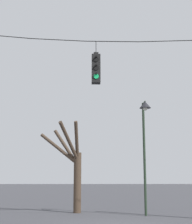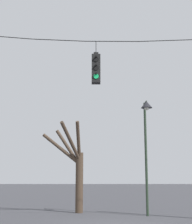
# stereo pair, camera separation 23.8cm
# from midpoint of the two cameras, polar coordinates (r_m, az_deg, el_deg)

# --- Properties ---
(span_wire) EXTENTS (14.90, 0.03, 0.54)m
(span_wire) POSITION_cam_midpoint_polar(r_m,az_deg,el_deg) (14.01, 3.19, 12.29)
(span_wire) COLOR black
(traffic_light_near_right_pole) EXTENTS (0.34, 0.58, 1.73)m
(traffic_light_near_right_pole) POSITION_cam_midpoint_polar(r_m,az_deg,el_deg) (13.52, 0.51, 7.21)
(traffic_light_near_right_pole) COLOR black
(street_lamp) EXTENTS (0.55, 0.94, 5.44)m
(street_lamp) POSITION_cam_midpoint_polar(r_m,az_deg,el_deg) (16.74, 8.77, -2.36)
(street_lamp) COLOR #233323
(street_lamp) RESTS_ON ground_plane
(bare_tree) EXTENTS (2.25, 2.24, 4.60)m
(bare_tree) POSITION_cam_midpoint_polar(r_m,az_deg,el_deg) (18.11, -3.06, -9.26)
(bare_tree) COLOR #423326
(bare_tree) RESTS_ON ground_plane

